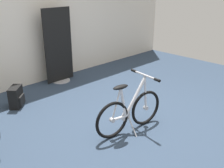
# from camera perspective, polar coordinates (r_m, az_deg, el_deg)

# --- Properties ---
(ground_plane) EXTENTS (7.40, 7.40, 0.00)m
(ground_plane) POSITION_cam_1_polar(r_m,az_deg,el_deg) (3.70, 3.27, -8.92)
(ground_plane) COLOR #2D3D51
(back_wall) EXTENTS (7.40, 0.10, 2.66)m
(back_wall) POSITION_cam_1_polar(r_m,az_deg,el_deg) (5.13, -17.27, 14.60)
(back_wall) COLOR silver
(back_wall) RESTS_ON ground_plane
(floor_banner_stand) EXTENTS (0.60, 0.36, 1.43)m
(floor_banner_stand) POSITION_cam_1_polar(r_m,az_deg,el_deg) (5.15, -11.58, 7.21)
(floor_banner_stand) COLOR #B7B7BC
(floor_banner_stand) RESTS_ON ground_plane
(folding_bike_foreground) EXTENTS (1.07, 0.53, 0.76)m
(folding_bike_foreground) POSITION_cam_1_polar(r_m,az_deg,el_deg) (3.43, 3.91, -5.85)
(folding_bike_foreground) COLOR black
(folding_bike_foreground) RESTS_ON ground_plane
(backpack_on_floor) EXTENTS (0.31, 0.31, 0.33)m
(backpack_on_floor) POSITION_cam_1_polar(r_m,az_deg,el_deg) (4.40, -20.21, -2.70)
(backpack_on_floor) COLOR black
(backpack_on_floor) RESTS_ON ground_plane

